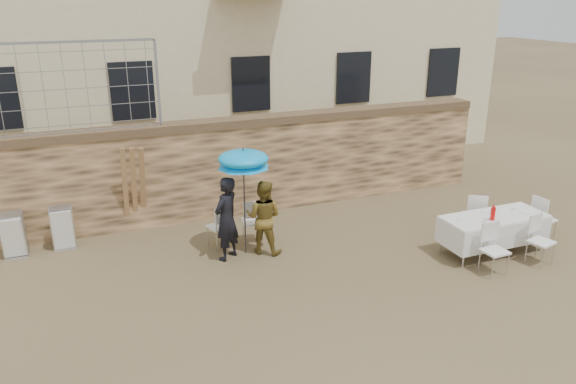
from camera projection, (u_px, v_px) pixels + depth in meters
name	position (u px, v px, depth m)	size (l,w,h in m)	color
ground	(316.00, 322.00, 8.83)	(80.00, 80.00, 0.00)	brown
stone_wall	(226.00, 168.00, 12.83)	(13.00, 0.50, 2.20)	#906D48
chain_link_fence	(76.00, 89.00, 11.11)	(3.20, 0.06, 1.80)	gray
man_suit	(226.00, 219.00, 10.69)	(0.61, 0.40, 1.66)	black
woman_dress	(264.00, 217.00, 10.98)	(0.73, 0.57, 1.49)	olive
umbrella	(243.00, 162.00, 10.56)	(1.01, 1.01, 2.00)	#3F3F44
couple_chair_left	(220.00, 225.00, 11.29)	(0.48, 0.48, 0.96)	white
couple_chair_right	(253.00, 220.00, 11.53)	(0.48, 0.48, 0.96)	white
banquet_table	(495.00, 218.00, 10.99)	(2.10, 0.85, 0.78)	white
soda_bottle	(493.00, 214.00, 10.73)	(0.09, 0.09, 0.26)	red
table_chair_front_left	(495.00, 250.00, 10.21)	(0.48, 0.48, 0.96)	white
table_chair_front_right	(542.00, 240.00, 10.59)	(0.48, 0.48, 0.96)	white
table_chair_back	(474.00, 214.00, 11.84)	(0.48, 0.48, 0.96)	white
table_chair_side	(544.00, 218.00, 11.65)	(0.48, 0.48, 0.96)	white
chair_stack_left	(14.00, 231.00, 11.07)	(0.46, 0.55, 0.92)	white
chair_stack_right	(63.00, 224.00, 11.38)	(0.46, 0.47, 0.92)	white
wood_planks	(140.00, 188.00, 11.82)	(0.70, 0.20, 2.00)	#A37749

